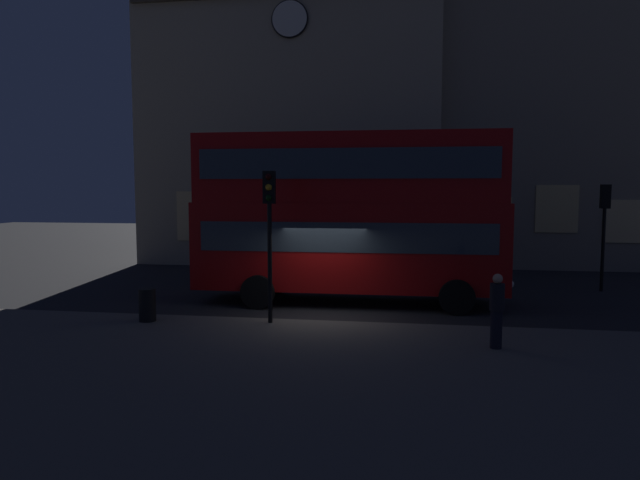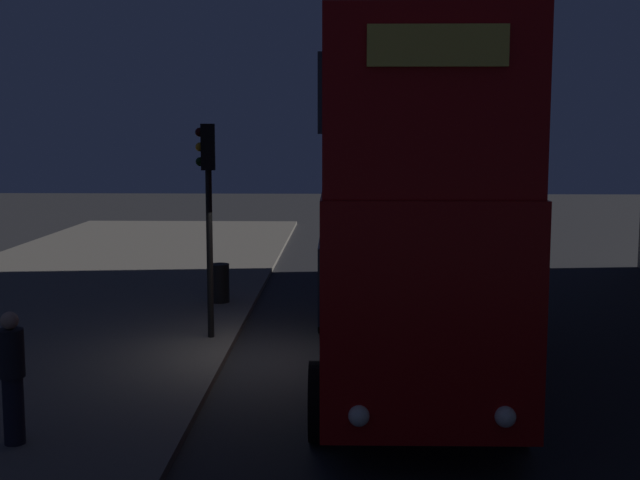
% 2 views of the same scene
% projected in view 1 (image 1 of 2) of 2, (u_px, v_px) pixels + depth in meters
% --- Properties ---
extents(ground_plane, '(80.00, 80.00, 0.00)m').
position_uv_depth(ground_plane, '(320.00, 318.00, 16.12)').
color(ground_plane, '#232326').
extents(sidewalk_slab, '(44.00, 9.11, 0.12)m').
position_uv_depth(sidewalk_slab, '(277.00, 378.00, 10.84)').
color(sidewalk_slab, '#5B564F').
rests_on(sidewalk_slab, ground).
extents(building_with_clock, '(14.44, 9.84, 15.90)m').
position_uv_depth(building_with_clock, '(300.00, 109.00, 30.43)').
color(building_with_clock, tan).
rests_on(building_with_clock, ground).
extents(building_plain_facade, '(17.76, 7.50, 15.65)m').
position_uv_depth(building_plain_facade, '(483.00, 106.00, 28.64)').
color(building_plain_facade, gray).
rests_on(building_plain_facade, ground).
extents(double_decker_bus, '(9.83, 2.90, 5.37)m').
position_uv_depth(double_decker_bus, '(349.00, 210.00, 17.91)').
color(double_decker_bus, '#9E0C0C').
rests_on(double_decker_bus, ground).
extents(traffic_light_near_kerb, '(0.35, 0.38, 4.02)m').
position_uv_depth(traffic_light_near_kerb, '(269.00, 214.00, 14.76)').
color(traffic_light_near_kerb, black).
rests_on(traffic_light_near_kerb, sidewalk_slab).
extents(traffic_light_far_side, '(0.34, 0.37, 3.82)m').
position_uv_depth(traffic_light_far_side, '(604.00, 215.00, 20.06)').
color(traffic_light_far_side, black).
rests_on(traffic_light_far_side, ground).
extents(pedestrian, '(0.32, 0.32, 1.68)m').
position_uv_depth(pedestrian, '(497.00, 310.00, 12.55)').
color(pedestrian, black).
rests_on(pedestrian, sidewalk_slab).
extents(litter_bin, '(0.45, 0.45, 0.88)m').
position_uv_depth(litter_bin, '(147.00, 305.00, 15.18)').
color(litter_bin, black).
rests_on(litter_bin, sidewalk_slab).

